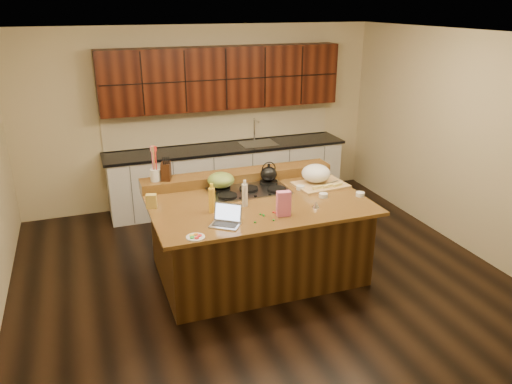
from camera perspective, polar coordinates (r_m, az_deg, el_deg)
name	(u,v)px	position (r m, az deg, el deg)	size (l,w,h in m)	color
room	(258,164)	(5.45, 0.18, 3.26)	(5.52, 5.02, 2.72)	black
island	(257,237)	(5.78, 0.17, -5.14)	(2.40, 1.60, 0.92)	black
back_ledge	(238,176)	(6.19, -2.04, 1.85)	(2.40, 0.30, 0.12)	black
cooktop	(249,190)	(5.85, -0.83, 0.23)	(0.92, 0.52, 0.05)	gray
back_counter	(226,143)	(7.67, -3.42, 5.63)	(3.70, 0.66, 2.40)	silver
kettle	(269,174)	(6.02, 1.46, 2.06)	(0.20, 0.20, 0.18)	black
green_bowl	(221,180)	(5.84, -4.04, 1.38)	(0.32, 0.32, 0.17)	olive
laptop	(226,219)	(4.99, -3.41, -3.11)	(0.37, 0.35, 0.20)	#B7B7BC
oil_bottle	(212,200)	(5.25, -5.06, -0.94)	(0.07, 0.07, 0.27)	yellow
vinegar_bottle	(245,195)	(5.39, -1.29, -0.38)	(0.06, 0.06, 0.25)	silver
wooden_tray	(317,176)	(6.08, 6.99, 1.84)	(0.64, 0.51, 0.24)	tan
ramekin_a	(360,194)	(5.83, 11.82, -0.25)	(0.10, 0.10, 0.04)	white
ramekin_b	(323,195)	(5.72, 7.70, -0.37)	(0.10, 0.10, 0.04)	white
ramekin_c	(300,188)	(5.93, 5.09, 0.51)	(0.10, 0.10, 0.04)	white
strainer_bowl	(316,176)	(6.28, 6.82, 1.85)	(0.24, 0.24, 0.09)	#996B3F
kitchen_timer	(316,205)	(5.42, 6.85, -1.43)	(0.08, 0.08, 0.07)	silver
pink_bag	(284,204)	(5.15, 3.18, -1.34)	(0.14, 0.08, 0.27)	pink
candy_plate	(195,237)	(4.75, -6.93, -5.14)	(0.18, 0.18, 0.01)	white
package_box	(151,201)	(5.47, -11.87, -1.04)	(0.11, 0.08, 0.15)	gold
utensil_crock	(156,175)	(5.94, -11.41, 1.91)	(0.12, 0.12, 0.14)	white
knife_block	(166,171)	(5.94, -10.24, 2.36)	(0.10, 0.17, 0.21)	black
gumdrop_0	(276,213)	(5.24, 2.24, -2.38)	(0.02, 0.02, 0.02)	red
gumdrop_1	(264,216)	(5.17, 0.89, -2.72)	(0.02, 0.02, 0.02)	#198C26
gumdrop_2	(290,212)	(5.27, 3.89, -2.31)	(0.02, 0.02, 0.02)	red
gumdrop_3	(255,222)	(5.02, -0.11, -3.47)	(0.02, 0.02, 0.02)	#198C26
gumdrop_4	(287,215)	(5.20, 3.57, -2.62)	(0.02, 0.02, 0.02)	red
gumdrop_5	(274,220)	(5.07, 2.03, -3.23)	(0.02, 0.02, 0.02)	#198C26
gumdrop_6	(273,212)	(5.26, 2.00, -2.30)	(0.02, 0.02, 0.02)	red
gumdrop_7	(263,215)	(5.19, 0.85, -2.62)	(0.02, 0.02, 0.02)	#198C26
gumdrop_8	(281,214)	(5.21, 2.85, -2.55)	(0.02, 0.02, 0.02)	red
gumdrop_9	(260,214)	(5.20, 0.51, -2.55)	(0.02, 0.02, 0.02)	#198C26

